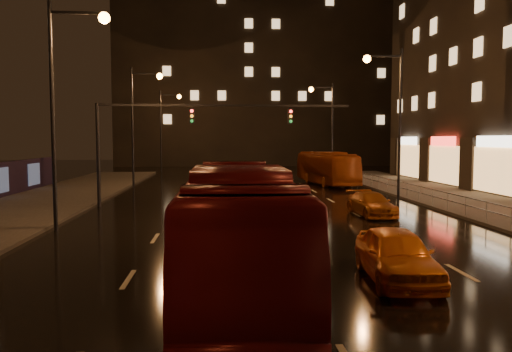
{
  "coord_description": "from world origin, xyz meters",
  "views": [
    {
      "loc": [
        -2.33,
        -10.44,
        4.06
      ],
      "look_at": [
        -0.8,
        10.58,
        2.5
      ],
      "focal_mm": 35.0,
      "sensor_mm": 36.0,
      "label": 1
    }
  ],
  "objects_px": {
    "bus_red": "(238,224)",
    "taxi_far": "(371,204)",
    "taxi_near": "(396,255)",
    "bus_curb": "(326,168)"
  },
  "relations": [
    {
      "from": "bus_red",
      "to": "taxi_far",
      "type": "xyz_separation_m",
      "value": [
        7.55,
        11.88,
        -1.05
      ]
    },
    {
      "from": "bus_red",
      "to": "taxi_near",
      "type": "relative_size",
      "value": 2.69
    },
    {
      "from": "bus_curb",
      "to": "taxi_far",
      "type": "distance_m",
      "value": 18.29
    },
    {
      "from": "taxi_near",
      "to": "bus_red",
      "type": "bearing_deg",
      "value": -178.71
    },
    {
      "from": "bus_curb",
      "to": "taxi_near",
      "type": "xyz_separation_m",
      "value": [
        -4.49,
        -30.34,
        -0.72
      ]
    },
    {
      "from": "bus_red",
      "to": "bus_curb",
      "type": "distance_m",
      "value": 31.42
    },
    {
      "from": "taxi_near",
      "to": "taxi_far",
      "type": "xyz_separation_m",
      "value": [
        3.02,
        12.13,
        -0.14
      ]
    },
    {
      "from": "bus_red",
      "to": "taxi_far",
      "type": "distance_m",
      "value": 14.12
    },
    {
      "from": "bus_curb",
      "to": "taxi_far",
      "type": "bearing_deg",
      "value": -101.46
    },
    {
      "from": "taxi_near",
      "to": "taxi_far",
      "type": "height_order",
      "value": "taxi_near"
    }
  ]
}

